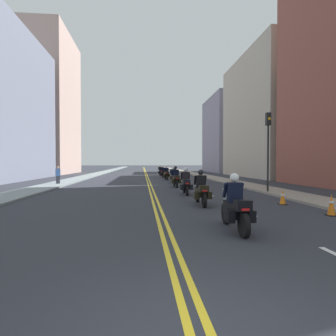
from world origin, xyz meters
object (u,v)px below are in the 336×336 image
traffic_cone_1 (331,205)px  pedestrian_0 (58,175)px  motorcycle_3 (176,178)px  motorcycle_4 (173,176)px  traffic_cone_0 (230,182)px  motorcycle_0 (235,208)px  motorcycle_1 (201,191)px  motorcycle_7 (160,171)px  traffic_cone_2 (283,197)px  motorcycle_6 (163,172)px  traffic_light_near (268,138)px  motorcycle_2 (186,184)px  motorcycle_5 (166,174)px

traffic_cone_1 → pedestrian_0: bearing=133.3°
motorcycle_3 → traffic_cone_1: 12.80m
pedestrian_0 → traffic_cone_1: bearing=-76.1°
motorcycle_3 → motorcycle_4: (0.32, 4.34, -0.03)m
traffic_cone_0 → pedestrian_0: size_ratio=0.48×
motorcycle_0 → traffic_cone_1: (4.29, 1.86, -0.26)m
motorcycle_1 → motorcycle_3: 9.18m
motorcycle_3 → motorcycle_7: (0.00, 18.13, -0.02)m
motorcycle_1 → motorcycle_7: 27.31m
motorcycle_1 → traffic_cone_2: size_ratio=3.21×
motorcycle_0 → motorcycle_6: motorcycle_0 is taller
motorcycle_1 → motorcycle_6: bearing=91.2°
motorcycle_6 → pedestrian_0: size_ratio=1.32×
motorcycle_6 → traffic_light_near: (5.23, -18.61, 2.84)m
motorcycle_2 → motorcycle_7: motorcycle_2 is taller
motorcycle_3 → traffic_light_near: size_ratio=0.43×
motorcycle_5 → motorcycle_6: 4.96m
motorcycle_6 → pedestrian_0: pedestrian_0 is taller
motorcycle_3 → traffic_cone_0: bearing=-8.9°
motorcycle_3 → motorcycle_7: motorcycle_3 is taller
motorcycle_3 → traffic_light_near: bearing=-43.3°
motorcycle_7 → traffic_light_near: traffic_light_near is taller
motorcycle_0 → motorcycle_3: 13.93m
motorcycle_1 → traffic_cone_0: (4.24, 8.59, -0.28)m
motorcycle_4 → motorcycle_6: bearing=89.3°
motorcycle_1 → motorcycle_5: 18.00m
motorcycle_3 → traffic_cone_2: bearing=-68.6°
motorcycle_1 → motorcycle_5: (0.01, 18.00, 0.00)m
motorcycle_0 → traffic_cone_0: motorcycle_0 is taller
motorcycle_2 → traffic_light_near: size_ratio=0.43×
motorcycle_5 → traffic_cone_2: size_ratio=3.07×
motorcycle_3 → traffic_cone_1: bearing=-71.5°
motorcycle_1 → traffic_cone_2: motorcycle_1 is taller
traffic_cone_0 → traffic_light_near: size_ratio=0.15×
motorcycle_6 → pedestrian_0: (-9.99, -10.80, 0.18)m
motorcycle_7 → traffic_cone_0: size_ratio=2.87×
motorcycle_0 → traffic_cone_0: size_ratio=2.93×
motorcycle_1 → motorcycle_2: 4.18m
motorcycle_2 → traffic_cone_2: bearing=-46.0°
motorcycle_6 → motorcycle_7: 4.35m
traffic_cone_2 → traffic_light_near: 5.70m
motorcycle_2 → traffic_cone_2: size_ratio=3.13×
motorcycle_5 → traffic_cone_1: motorcycle_5 is taller
motorcycle_0 → traffic_cone_1: size_ratio=2.83×
motorcycle_2 → traffic_cone_1: bearing=-56.3°
motorcycle_1 → motorcycle_4: motorcycle_1 is taller
motorcycle_2 → motorcycle_5: size_ratio=1.02×
traffic_cone_1 → motorcycle_2: bearing=121.1°
motorcycle_3 → traffic_cone_1: (4.27, -12.07, -0.28)m
motorcycle_5 → motorcycle_4: bearing=-89.3°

